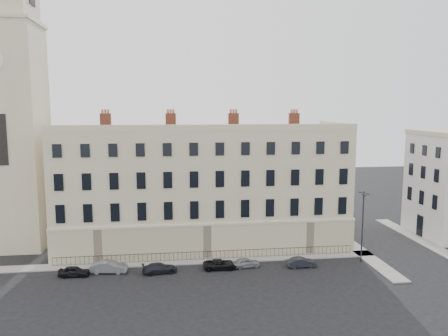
{
  "coord_description": "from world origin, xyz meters",
  "views": [
    {
      "loc": [
        -10.43,
        -43.63,
        17.7
      ],
      "look_at": [
        -3.48,
        10.0,
        10.21
      ],
      "focal_mm": 35.0,
      "sensor_mm": 36.0,
      "label": 1
    }
  ],
  "objects_px": {
    "car_d": "(220,264)",
    "car_e": "(246,263)",
    "car_b": "(109,267)",
    "car_c": "(160,268)",
    "car_f": "(302,262)",
    "streetlamp": "(363,223)",
    "car_a": "(74,271)"
  },
  "relations": [
    {
      "from": "car_d",
      "to": "car_e",
      "type": "relative_size",
      "value": 1.2
    },
    {
      "from": "car_b",
      "to": "car_d",
      "type": "bearing_deg",
      "value": -85.74
    },
    {
      "from": "car_c",
      "to": "car_f",
      "type": "relative_size",
      "value": 1.13
    },
    {
      "from": "car_f",
      "to": "car_b",
      "type": "bearing_deg",
      "value": 86.17
    },
    {
      "from": "car_c",
      "to": "car_e",
      "type": "height_order",
      "value": "car_c"
    },
    {
      "from": "car_d",
      "to": "streetlamp",
      "type": "bearing_deg",
      "value": -89.87
    },
    {
      "from": "car_b",
      "to": "car_e",
      "type": "xyz_separation_m",
      "value": [
        14.97,
        -0.33,
        -0.11
      ]
    },
    {
      "from": "car_d",
      "to": "car_e",
      "type": "bearing_deg",
      "value": -87.67
    },
    {
      "from": "car_a",
      "to": "car_c",
      "type": "xyz_separation_m",
      "value": [
        8.94,
        -0.2,
        -0.01
      ]
    },
    {
      "from": "car_e",
      "to": "streetlamp",
      "type": "bearing_deg",
      "value": -97.68
    },
    {
      "from": "car_e",
      "to": "car_f",
      "type": "bearing_deg",
      "value": -104.44
    },
    {
      "from": "car_d",
      "to": "car_a",
      "type": "bearing_deg",
      "value": 90.19
    },
    {
      "from": "car_a",
      "to": "car_f",
      "type": "bearing_deg",
      "value": -87.37
    },
    {
      "from": "car_a",
      "to": "car_c",
      "type": "bearing_deg",
      "value": -87.62
    },
    {
      "from": "car_c",
      "to": "streetlamp",
      "type": "distance_m",
      "value": 23.43
    },
    {
      "from": "car_b",
      "to": "streetlamp",
      "type": "distance_m",
      "value": 28.78
    },
    {
      "from": "car_c",
      "to": "car_a",
      "type": "bearing_deg",
      "value": 79.89
    },
    {
      "from": "car_e",
      "to": "car_d",
      "type": "bearing_deg",
      "value": 85.0
    },
    {
      "from": "car_a",
      "to": "car_d",
      "type": "bearing_deg",
      "value": -85.78
    },
    {
      "from": "car_b",
      "to": "car_e",
      "type": "height_order",
      "value": "car_b"
    },
    {
      "from": "car_d",
      "to": "car_f",
      "type": "relative_size",
      "value": 1.15
    },
    {
      "from": "car_a",
      "to": "car_f",
      "type": "distance_m",
      "value": 24.67
    },
    {
      "from": "streetlamp",
      "to": "car_d",
      "type": "bearing_deg",
      "value": 156.33
    },
    {
      "from": "car_d",
      "to": "car_f",
      "type": "xyz_separation_m",
      "value": [
        9.09,
        -0.6,
        0.02
      ]
    },
    {
      "from": "car_a",
      "to": "car_b",
      "type": "height_order",
      "value": "car_b"
    },
    {
      "from": "car_a",
      "to": "car_e",
      "type": "relative_size",
      "value": 1.02
    },
    {
      "from": "car_e",
      "to": "car_a",
      "type": "bearing_deg",
      "value": 83.19
    },
    {
      "from": "car_b",
      "to": "car_c",
      "type": "distance_m",
      "value": 5.49
    },
    {
      "from": "car_d",
      "to": "car_f",
      "type": "distance_m",
      "value": 9.11
    },
    {
      "from": "car_b",
      "to": "car_f",
      "type": "xyz_separation_m",
      "value": [
        21.16,
        -1.06,
        -0.1
      ]
    },
    {
      "from": "car_a",
      "to": "streetlamp",
      "type": "height_order",
      "value": "streetlamp"
    },
    {
      "from": "car_a",
      "to": "car_d",
      "type": "distance_m",
      "value": 15.58
    }
  ]
}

